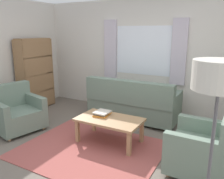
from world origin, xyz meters
name	(u,v)px	position (x,y,z in m)	size (l,w,h in m)	color
ground_plane	(90,150)	(0.00, 0.00, 0.00)	(6.24, 6.24, 0.00)	#6B6056
wall_back	(143,57)	(0.00, 2.26, 1.30)	(5.32, 0.12, 2.60)	silver
window_with_curtains	(142,51)	(0.00, 2.18, 1.45)	(1.98, 0.07, 1.40)	white
area_rug	(90,149)	(0.00, 0.00, 0.01)	(2.22, 1.80, 0.01)	#9E4C47
couch	(132,104)	(0.06, 1.55, 0.37)	(1.90, 0.82, 0.92)	slate
armchair_left	(16,112)	(-1.73, 0.00, 0.35)	(1.00, 1.01, 0.88)	slate
armchair_right	(205,148)	(1.71, 0.24, 0.35)	(0.84, 0.86, 0.88)	slate
coffee_table	(110,122)	(0.14, 0.39, 0.38)	(1.10, 0.64, 0.44)	#A87F56
book_stack_on_table	(102,113)	(-0.05, 0.47, 0.47)	(0.28, 0.36, 0.07)	orange
bookshelf	(37,73)	(-2.35, 1.19, 0.89)	(0.30, 0.94, 1.72)	olive
standing_lamp	(219,87)	(1.85, -0.86, 1.45)	(0.43, 0.43, 1.67)	#4C4C51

